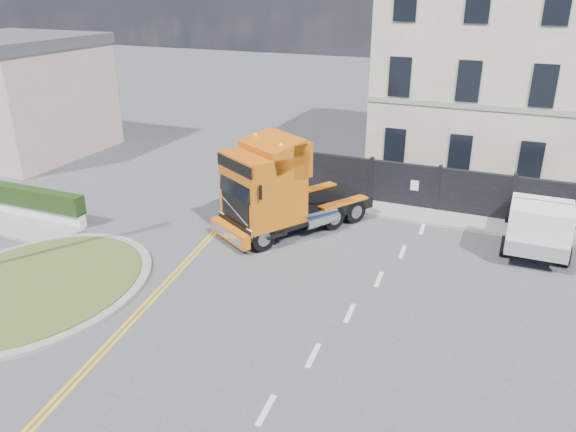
% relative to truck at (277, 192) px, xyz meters
% --- Properties ---
extents(ground, '(120.00, 120.00, 0.00)m').
position_rel_truck_xyz_m(ground, '(1.54, -4.22, -1.73)').
color(ground, '#424244').
rests_on(ground, ground).
extents(traffic_island, '(6.80, 6.80, 0.17)m').
position_rel_truck_xyz_m(traffic_island, '(-5.46, -7.22, -1.65)').
color(traffic_island, gray).
rests_on(traffic_island, ground).
extents(hedge_wall, '(8.00, 0.55, 1.35)m').
position_rel_truck_xyz_m(hedge_wall, '(-11.46, -2.72, -0.99)').
color(hedge_wall, silver).
rests_on(hedge_wall, ground).
extents(seaside_bldg_pink, '(8.00, 8.00, 6.00)m').
position_rel_truck_xyz_m(seaside_bldg_pink, '(-18.46, 4.78, 1.27)').
color(seaside_bldg_pink, '#BB9E92').
rests_on(seaside_bldg_pink, ground).
extents(hoarding_fence, '(18.80, 0.25, 2.00)m').
position_rel_truck_xyz_m(hoarding_fence, '(8.09, 4.78, -0.73)').
color(hoarding_fence, black).
rests_on(hoarding_fence, ground).
extents(georgian_building, '(12.30, 10.30, 12.80)m').
position_rel_truck_xyz_m(georgian_building, '(7.54, 12.28, 4.04)').
color(georgian_building, beige).
rests_on(georgian_building, ground).
extents(pavement_far, '(20.00, 1.60, 0.12)m').
position_rel_truck_xyz_m(pavement_far, '(7.54, 3.88, -1.67)').
color(pavement_far, gray).
rests_on(pavement_far, ground).
extents(truck, '(5.40, 6.75, 3.86)m').
position_rel_truck_xyz_m(truck, '(0.00, 0.00, 0.00)').
color(truck, black).
rests_on(truck, ground).
extents(flatbed_pickup, '(2.33, 5.21, 2.16)m').
position_rel_truck_xyz_m(flatbed_pickup, '(9.58, 1.97, -0.57)').
color(flatbed_pickup, gray).
rests_on(flatbed_pickup, ground).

